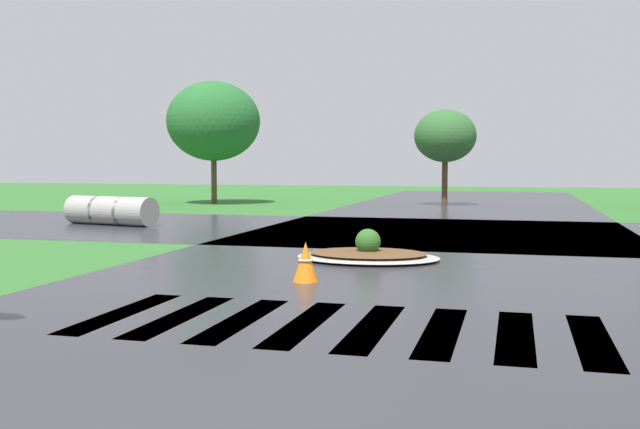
# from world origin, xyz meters

# --- Properties ---
(asphalt_roadway) EXTENTS (11.44, 80.00, 0.01)m
(asphalt_roadway) POSITION_xyz_m (0.00, 10.00, 0.00)
(asphalt_roadway) COLOR #2B2B30
(asphalt_roadway) RESTS_ON ground
(asphalt_cross_road) EXTENTS (90.00, 10.30, 0.01)m
(asphalt_cross_road) POSITION_xyz_m (0.00, 18.36, 0.00)
(asphalt_cross_road) COLOR #2B2B30
(asphalt_cross_road) RESTS_ON ground
(crosswalk_stripes) EXTENTS (6.75, 2.90, 0.01)m
(crosswalk_stripes) POSITION_xyz_m (0.00, 4.99, 0.00)
(crosswalk_stripes) COLOR white
(crosswalk_stripes) RESTS_ON ground
(median_island) EXTENTS (3.15, 2.39, 0.68)m
(median_island) POSITION_xyz_m (-0.88, 11.49, 0.13)
(median_island) COLOR #9E9B93
(median_island) RESTS_ON ground
(drainage_pipe_stack) EXTENTS (3.54, 1.72, 0.97)m
(drainage_pipe_stack) POSITION_xyz_m (-11.01, 18.02, 0.49)
(drainage_pipe_stack) COLOR #9E9B93
(drainage_pipe_stack) RESTS_ON ground
(traffic_cone) EXTENTS (0.46, 0.46, 0.72)m
(traffic_cone) POSITION_xyz_m (-1.38, 8.26, 0.35)
(traffic_cone) COLOR orange
(traffic_cone) RESTS_ON ground
(background_treeline) EXTENTS (36.57, 5.44, 6.17)m
(background_treeline) POSITION_xyz_m (1.02, 30.85, 3.81)
(background_treeline) COLOR #4C3823
(background_treeline) RESTS_ON ground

